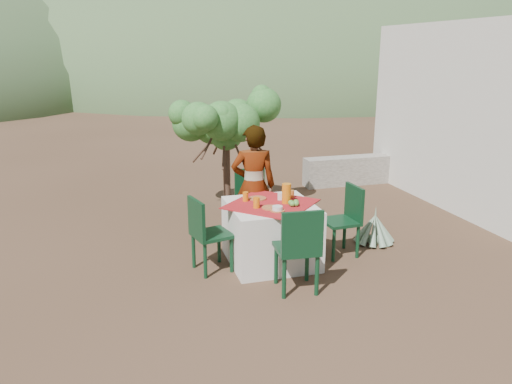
# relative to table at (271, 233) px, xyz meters

# --- Properties ---
(ground) EXTENTS (160.00, 160.00, 0.00)m
(ground) POSITION_rel_table_xyz_m (-0.59, -0.26, -0.38)
(ground) COLOR #3A281A
(ground) RESTS_ON ground
(table) EXTENTS (1.30, 1.30, 0.76)m
(table) POSITION_rel_table_xyz_m (0.00, 0.00, 0.00)
(table) COLOR silver
(table) RESTS_ON ground
(chair_far) EXTENTS (0.45, 0.45, 0.94)m
(chair_far) POSITION_rel_table_xyz_m (0.03, 1.00, 0.14)
(chair_far) COLOR black
(chair_far) RESTS_ON ground
(chair_near) EXTENTS (0.48, 0.48, 0.97)m
(chair_near) POSITION_rel_table_xyz_m (0.03, -0.87, 0.16)
(chair_near) COLOR black
(chair_near) RESTS_ON ground
(chair_left) EXTENTS (0.51, 0.51, 0.91)m
(chair_left) POSITION_rel_table_xyz_m (-0.82, -0.06, 0.13)
(chair_left) COLOR black
(chair_left) RESTS_ON ground
(chair_right) EXTENTS (0.44, 0.44, 0.91)m
(chair_right) POSITION_rel_table_xyz_m (0.99, -0.03, 0.13)
(chair_right) COLOR black
(chair_right) RESTS_ON ground
(person) EXTENTS (0.66, 0.49, 1.63)m
(person) POSITION_rel_table_xyz_m (-0.04, 0.66, 0.44)
(person) COLOR #8C6651
(person) RESTS_ON ground
(shrub_tree) EXTENTS (1.50, 1.48, 1.77)m
(shrub_tree) POSITION_rel_table_xyz_m (-0.05, 2.01, 1.02)
(shrub_tree) COLOR #4E3427
(shrub_tree) RESTS_ON ground
(agave) EXTENTS (0.55, 0.56, 0.59)m
(agave) POSITION_rel_table_xyz_m (1.55, 0.21, -0.18)
(agave) COLOR gray
(agave) RESTS_ON ground
(stone_wall) EXTENTS (2.60, 0.35, 0.55)m
(stone_wall) POSITION_rel_table_xyz_m (3.01, 3.14, -0.10)
(stone_wall) COLOR gray
(stone_wall) RESTS_ON ground
(hill_near_right) EXTENTS (48.00, 48.00, 20.00)m
(hill_near_right) POSITION_rel_table_xyz_m (11.41, 35.74, -0.38)
(hill_near_right) COLOR #39512D
(hill_near_right) RESTS_ON ground
(hill_far_center) EXTENTS (60.00, 60.00, 24.00)m
(hill_far_center) POSITION_rel_table_xyz_m (-4.59, 51.74, -0.38)
(hill_far_center) COLOR gray
(hill_far_center) RESTS_ON ground
(hill_far_right) EXTENTS (36.00, 36.00, 14.00)m
(hill_far_right) POSITION_rel_table_xyz_m (27.41, 45.74, -0.38)
(hill_far_right) COLOR gray
(hill_far_right) RESTS_ON ground
(plate_far) EXTENTS (0.22, 0.22, 0.01)m
(plate_far) POSITION_rel_table_xyz_m (-0.11, 0.23, 0.39)
(plate_far) COLOR brown
(plate_far) RESTS_ON table
(plate_near) EXTENTS (0.20, 0.20, 0.01)m
(plate_near) POSITION_rel_table_xyz_m (-0.07, -0.18, 0.39)
(plate_near) COLOR brown
(plate_near) RESTS_ON table
(glass_far) EXTENTS (0.07, 0.07, 0.12)m
(glass_far) POSITION_rel_table_xyz_m (-0.27, 0.19, 0.44)
(glass_far) COLOR orange
(glass_far) RESTS_ON table
(glass_near) EXTENTS (0.08, 0.08, 0.12)m
(glass_near) POSITION_rel_table_xyz_m (-0.22, -0.11, 0.44)
(glass_near) COLOR orange
(glass_near) RESTS_ON table
(juice_pitcher) EXTENTS (0.11, 0.11, 0.24)m
(juice_pitcher) POSITION_rel_table_xyz_m (0.18, -0.03, 0.50)
(juice_pitcher) COLOR orange
(juice_pitcher) RESTS_ON table
(bowl_plate) EXTENTS (0.17, 0.17, 0.01)m
(bowl_plate) POSITION_rel_table_xyz_m (-0.02, -0.29, 0.39)
(bowl_plate) COLOR brown
(bowl_plate) RESTS_ON table
(white_bowl) EXTENTS (0.12, 0.12, 0.05)m
(white_bowl) POSITION_rel_table_xyz_m (-0.02, -0.29, 0.42)
(white_bowl) COLOR silver
(white_bowl) RESTS_ON bowl_plate
(jar_left) EXTENTS (0.06, 0.06, 0.10)m
(jar_left) POSITION_rel_table_xyz_m (0.32, 0.16, 0.43)
(jar_left) COLOR #BA5F20
(jar_left) RESTS_ON table
(jar_right) EXTENTS (0.06, 0.06, 0.09)m
(jar_right) POSITION_rel_table_xyz_m (0.28, 0.21, 0.43)
(jar_right) COLOR #BA5F20
(jar_right) RESTS_ON table
(napkin_holder) EXTENTS (0.08, 0.06, 0.09)m
(napkin_holder) POSITION_rel_table_xyz_m (0.16, 0.11, 0.43)
(napkin_holder) COLOR silver
(napkin_holder) RESTS_ON table
(fruit_cluster) EXTENTS (0.14, 0.13, 0.07)m
(fruit_cluster) POSITION_rel_table_xyz_m (0.23, -0.16, 0.42)
(fruit_cluster) COLOR #4F9235
(fruit_cluster) RESTS_ON table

